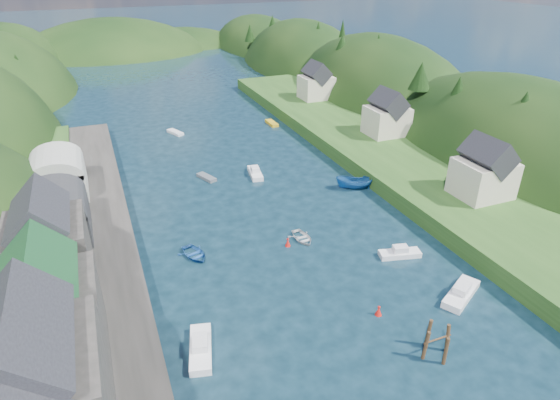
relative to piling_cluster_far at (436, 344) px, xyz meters
name	(u,v)px	position (x,y,z in m)	size (l,w,h in m)	color
ground	(231,165)	(-4.40, 47.53, -1.22)	(600.00, 600.00, 0.00)	black
hillside_right	(375,130)	(40.60, 72.53, -8.64)	(36.00, 245.56, 48.00)	black
far_hills	(145,76)	(-3.18, 171.53, -12.02)	(103.00, 68.00, 44.00)	black
hill_trees	(214,80)	(-2.56, 62.94, 9.76)	(91.81, 148.73, 11.77)	black
quay_left	(84,304)	(-28.40, 17.53, -0.22)	(12.00, 110.00, 2.00)	#2D2B28
terrace_left_grass	(4,321)	(-35.40, 17.53, 0.03)	(12.00, 110.00, 2.50)	#234719
quayside_buildings	(41,365)	(-30.40, 3.92, 5.87)	(8.00, 35.84, 12.90)	#2D2B28
boat_sheds	(56,190)	(-30.40, 36.53, 4.05)	(7.00, 21.00, 7.50)	#2D2D30
terrace_right	(391,159)	(20.60, 37.53, -0.02)	(16.00, 120.00, 2.40)	#234719
right_bank_cottages	(381,116)	(23.60, 45.86, 4.62)	(9.00, 59.24, 8.41)	beige
piling_cluster_far	(436,344)	(0.00, 0.00, 0.00)	(2.83, 2.68, 3.59)	#382314
channel_buoy_near	(379,311)	(-1.78, 6.30, -0.74)	(0.70, 0.70, 1.10)	red
channel_buoy_far	(288,243)	(-5.19, 21.05, -0.74)	(0.70, 0.70, 1.10)	red
moored_boats	(319,238)	(-1.25, 20.37, -0.68)	(33.83, 85.16, 2.14)	white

